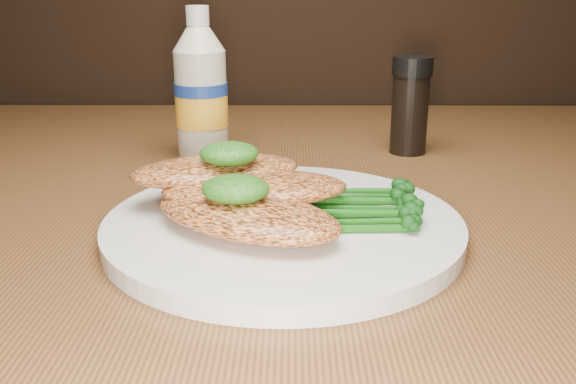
{
  "coord_description": "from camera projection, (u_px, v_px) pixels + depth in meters",
  "views": [
    {
      "loc": [
        -0.04,
        0.4,
        0.95
      ],
      "look_at": [
        -0.04,
        0.88,
        0.79
      ],
      "focal_mm": 38.52,
      "sensor_mm": 36.0,
      "label": 1
    }
  ],
  "objects": [
    {
      "name": "pesto_back",
      "position": [
        229.0,
        153.0,
        0.53
      ],
      "size": [
        0.06,
        0.05,
        0.02
      ],
      "primitive_type": "ellipsoid",
      "rotation": [
        0.0,
        0.0,
        0.13
      ],
      "color": "#07330A",
      "rests_on": "chicken_back"
    },
    {
      "name": "plate",
      "position": [
        283.0,
        226.0,
        0.52
      ],
      "size": [
        0.3,
        0.3,
        0.02
      ],
      "primitive_type": "cylinder",
      "color": "silver",
      "rests_on": "dining_table"
    },
    {
      "name": "mayo_bottle",
      "position": [
        201.0,
        84.0,
        0.72
      ],
      "size": [
        0.08,
        0.08,
        0.18
      ],
      "primitive_type": null,
      "rotation": [
        0.0,
        0.0,
        0.32
      ],
      "color": "beige",
      "rests_on": "dining_table"
    },
    {
      "name": "pesto_front",
      "position": [
        236.0,
        189.0,
        0.48
      ],
      "size": [
        0.06,
        0.06,
        0.02
      ],
      "primitive_type": "ellipsoid",
      "rotation": [
        0.0,
        0.0,
        -0.2
      ],
      "color": "#07330A",
      "rests_on": "chicken_front"
    },
    {
      "name": "chicken_back",
      "position": [
        216.0,
        171.0,
        0.54
      ],
      "size": [
        0.17,
        0.12,
        0.02
      ],
      "primitive_type": "ellipsoid",
      "rotation": [
        0.0,
        0.0,
        0.28
      ],
      "color": "#DB7F45",
      "rests_on": "plate"
    },
    {
      "name": "pepper_grinder",
      "position": [
        410.0,
        106.0,
        0.75
      ],
      "size": [
        0.05,
        0.05,
        0.12
      ],
      "primitive_type": null,
      "rotation": [
        0.0,
        0.0,
        -0.06
      ],
      "color": "black",
      "rests_on": "dining_table"
    },
    {
      "name": "chicken_front",
      "position": [
        246.0,
        215.0,
        0.48
      ],
      "size": [
        0.19,
        0.16,
        0.03
      ],
      "primitive_type": "ellipsoid",
      "rotation": [
        0.0,
        0.0,
        -0.55
      ],
      "color": "#DB7F45",
      "rests_on": "plate"
    },
    {
      "name": "chicken_mid",
      "position": [
        255.0,
        189.0,
        0.52
      ],
      "size": [
        0.17,
        0.1,
        0.02
      ],
      "primitive_type": "ellipsoid",
      "rotation": [
        0.0,
        0.0,
        0.13
      ],
      "color": "#DB7F45",
      "rests_on": "plate"
    },
    {
      "name": "broccolini_bundle",
      "position": [
        343.0,
        202.0,
        0.52
      ],
      "size": [
        0.16,
        0.13,
        0.02
      ],
      "primitive_type": null,
      "rotation": [
        0.0,
        0.0,
        -0.18
      ],
      "color": "#185813",
      "rests_on": "plate"
    }
  ]
}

